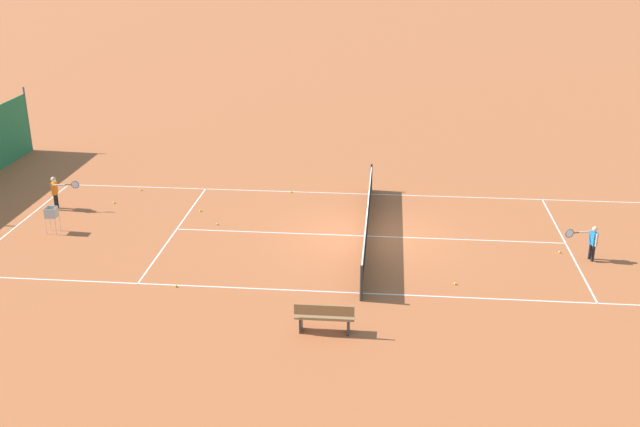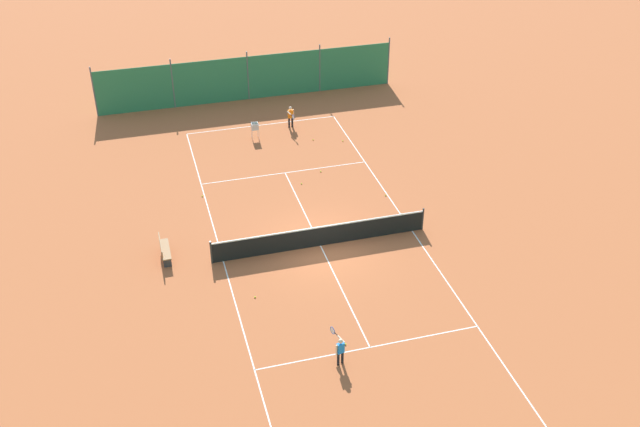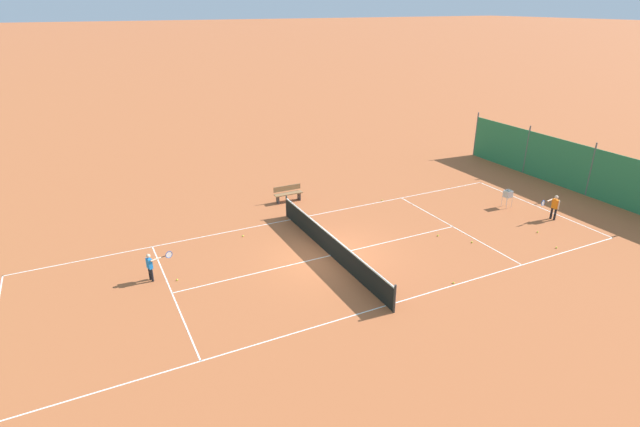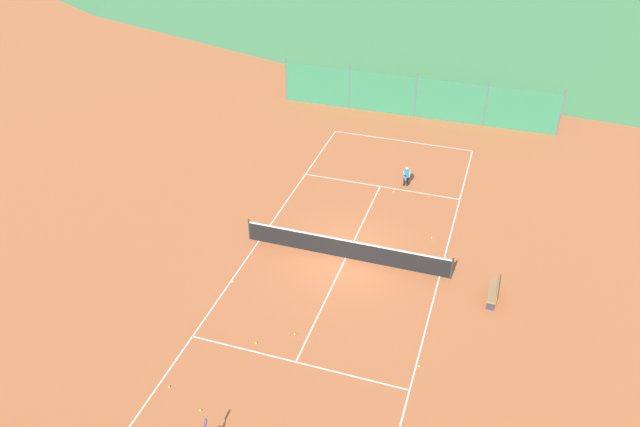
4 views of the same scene
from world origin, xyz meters
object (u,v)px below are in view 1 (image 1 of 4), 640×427
at_px(tennis_ball_service_box, 217,224).
at_px(tennis_ball_alley_left, 455,284).
at_px(tennis_ball_by_net_left, 559,252).
at_px(tennis_ball_far_corner, 200,211).
at_px(player_far_baseline, 591,240).
at_px(ball_hopper, 51,214).
at_px(player_near_baseline, 56,190).
at_px(tennis_ball_alley_right, 141,190).
at_px(tennis_ball_mid_court, 176,286).
at_px(tennis_ball_near_corner, 114,202).
at_px(courtside_bench, 324,317).
at_px(tennis_ball_by_net_right, 291,192).
at_px(tennis_net, 367,222).

distance_m(tennis_ball_service_box, tennis_ball_alley_left, 8.65).
distance_m(tennis_ball_service_box, tennis_ball_by_net_left, 11.25).
relative_size(tennis_ball_by_net_left, tennis_ball_far_corner, 1.00).
distance_m(player_far_baseline, ball_hopper, 17.25).
relative_size(player_near_baseline, ball_hopper, 1.37).
bearing_deg(tennis_ball_by_net_left, player_near_baseline, -97.47).
bearing_deg(ball_hopper, tennis_ball_alley_right, 160.06).
bearing_deg(tennis_ball_mid_court, tennis_ball_alley_right, -155.68).
relative_size(tennis_ball_service_box, tennis_ball_by_net_left, 1.00).
xyz_separation_m(tennis_ball_mid_court, tennis_ball_near_corner, (-6.44, -4.12, 0.00)).
bearing_deg(courtside_bench, tennis_ball_alley_left, 131.04).
distance_m(tennis_ball_by_net_right, tennis_ball_service_box, 4.07).
distance_m(tennis_ball_mid_court, tennis_ball_near_corner, 7.64).
height_order(tennis_net, tennis_ball_by_net_right, tennis_net).
xyz_separation_m(tennis_ball_far_corner, tennis_ball_alley_right, (-2.00, -2.82, 0.00)).
bearing_deg(player_far_baseline, tennis_net, -100.29).
bearing_deg(tennis_ball_alley_right, tennis_ball_mid_court, 24.32).
relative_size(tennis_ball_far_corner, tennis_ball_near_corner, 1.00).
bearing_deg(tennis_ball_by_net_left, tennis_ball_by_net_right, -117.75).
bearing_deg(tennis_ball_by_net_right, tennis_ball_by_net_left, 62.25).
bearing_deg(tennis_ball_mid_court, tennis_ball_alley_left, 96.44).
xyz_separation_m(tennis_ball_by_net_left, tennis_ball_alley_left, (2.53, -3.41, 0.00)).
bearing_deg(tennis_ball_alley_left, tennis_net, -141.57).
bearing_deg(tennis_ball_near_corner, tennis_ball_service_box, 67.91).
bearing_deg(player_far_baseline, tennis_ball_far_corner, -102.89).
bearing_deg(tennis_ball_alley_left, tennis_ball_mid_court, -83.56).
distance_m(tennis_net, tennis_ball_near_corner, 9.65).
relative_size(tennis_net, tennis_ball_near_corner, 139.09).
relative_size(player_far_baseline, tennis_ball_near_corner, 16.74).
bearing_deg(tennis_ball_alley_right, tennis_ball_by_net_right, 92.92).
height_order(player_near_baseline, tennis_ball_by_net_right, player_near_baseline).
bearing_deg(tennis_ball_alley_right, tennis_ball_far_corner, 54.75).
bearing_deg(tennis_net, tennis_ball_service_box, -95.59).
height_order(tennis_net, player_far_baseline, player_far_baseline).
bearing_deg(tennis_ball_mid_court, tennis_ball_by_net_right, 164.85).
relative_size(tennis_ball_alley_left, ball_hopper, 0.07).
distance_m(tennis_net, ball_hopper, 10.43).
height_order(tennis_ball_service_box, courtside_bench, courtside_bench).
relative_size(player_near_baseline, tennis_ball_mid_court, 18.45).
height_order(tennis_ball_far_corner, ball_hopper, ball_hopper).
bearing_deg(player_far_baseline, ball_hopper, -91.90).
bearing_deg(tennis_ball_by_net_left, tennis_ball_alley_left, -53.46).
relative_size(player_far_baseline, courtside_bench, 0.74).
bearing_deg(tennis_net, tennis_ball_by_net_left, 82.55).
xyz_separation_m(tennis_net, player_far_baseline, (1.24, 6.83, 0.15)).
bearing_deg(tennis_ball_service_box, tennis_ball_alley_right, -130.78).
relative_size(player_near_baseline, courtside_bench, 0.81).
distance_m(tennis_ball_alley_right, courtside_bench, 12.83).
distance_m(tennis_ball_alley_right, tennis_ball_near_corner, 1.57).
xyz_separation_m(player_far_baseline, tennis_ball_alley_right, (-4.93, -15.66, -0.62)).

